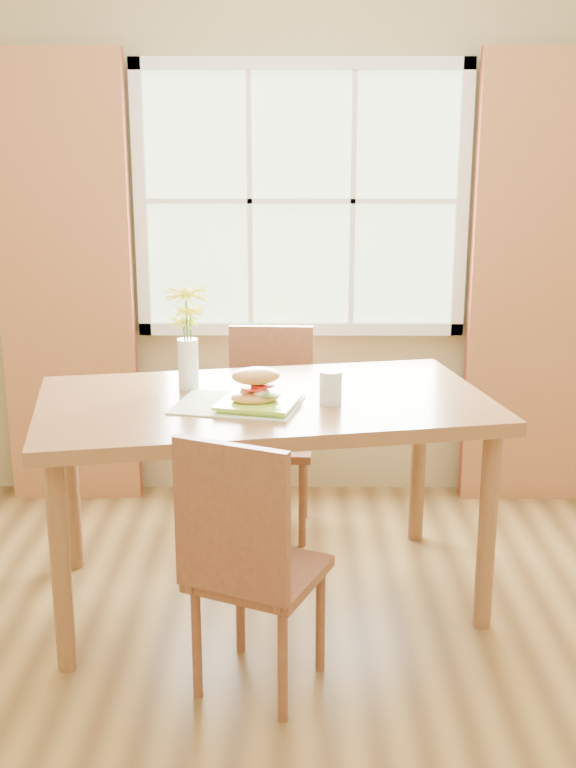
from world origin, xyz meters
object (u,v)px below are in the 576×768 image
at_px(chair_near, 248,557).
at_px(chair_far, 270,421).
at_px(dining_table, 264,419).
at_px(water_glass, 331,388).
at_px(flower_vase, 187,327).
at_px(croissant_sandwich, 256,386).

distance_m(chair_near, chair_far, 1.39).
relative_size(dining_table, chair_near, 2.02).
relative_size(water_glass, flower_vase, 0.31).
relative_size(chair_far, flower_vase, 2.29).
distance_m(chair_near, water_glass, 0.78).
relative_size(dining_table, chair_far, 1.96).
distance_m(chair_far, croissant_sandwich, 0.93).
bearing_deg(chair_near, chair_far, 112.69).
distance_m(dining_table, chair_far, 0.73).
bearing_deg(chair_far, chair_near, -89.24).
relative_size(chair_near, water_glass, 7.26).
distance_m(water_glass, flower_vase, 0.62).
bearing_deg(flower_vase, water_glass, -20.61).
bearing_deg(dining_table, flower_vase, 146.04).
xyz_separation_m(dining_table, chair_far, (0.00, 0.70, -0.23)).
height_order(chair_near, chair_far, chair_far).
height_order(chair_far, water_glass, water_glass).
relative_size(croissant_sandwich, water_glass, 1.61).
bearing_deg(flower_vase, chair_far, 61.77).
relative_size(dining_table, water_glass, 14.66).
distance_m(dining_table, chair_near, 0.73).
xyz_separation_m(chair_far, flower_vase, (-0.31, -0.57, 0.56)).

